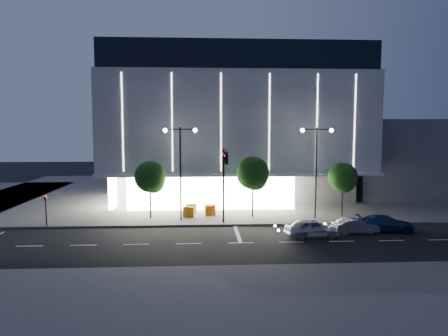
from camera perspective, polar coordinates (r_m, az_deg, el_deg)
name	(u,v)px	position (r m, az deg, el deg)	size (l,w,h in m)	color
ground	(214,238)	(32.83, -1.41, -9.97)	(160.00, 160.00, 0.00)	black
sidewalk_museum	(245,191)	(56.61, 2.95, -3.34)	(70.00, 40.00, 0.15)	#474747
sidewalk_near	(317,298)	(22.26, 13.20, -17.58)	(70.00, 10.00, 0.15)	#474747
museum	(231,126)	(54.08, 1.04, 6.03)	(30.00, 25.80, 18.00)	#4C4C51
annex_building	(391,156)	(61.91, 22.69, 1.58)	(16.00, 20.00, 10.00)	#4C4C51
traffic_mast	(224,172)	(35.22, 0.04, -0.58)	(0.33, 5.89, 7.07)	black
street_lamp_west	(180,160)	(37.79, -6.25, 1.21)	(3.16, 0.36, 9.00)	black
street_lamp_east	(316,159)	(39.28, 13.05, 1.27)	(3.16, 0.36, 9.00)	black
ped_signal_far	(46,206)	(39.38, -24.09, -5.03)	(0.22, 0.24, 3.00)	black
tree_left	(150,179)	(39.27, -10.48, -1.50)	(3.02, 3.02, 5.72)	black
tree_mid	(253,175)	(39.21, 4.17, -1.00)	(3.25, 3.25, 6.15)	black
tree_right	(343,179)	(41.37, 16.63, -1.50)	(2.91, 2.91, 5.51)	black
car_lead	(312,228)	(33.61, 12.44, -8.41)	(1.78, 4.42, 1.50)	#9B9EA2
car_second	(355,226)	(35.89, 18.24, -7.86)	(1.34, 3.84, 1.26)	#989B9F
car_third	(386,223)	(37.48, 22.08, -7.34)	(1.94, 4.76, 1.38)	navy
barrier_a	(189,212)	(39.84, -5.09, -6.27)	(1.10, 0.25, 1.00)	orange
barrier_b	(191,209)	(41.42, -4.74, -5.81)	(1.10, 0.25, 1.00)	#B9B9B9
barrier_c	(210,211)	(40.29, -1.95, -6.12)	(1.10, 0.25, 1.00)	orange
barrier_d	(210,209)	(41.04, -2.01, -5.90)	(1.10, 0.25, 1.00)	white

